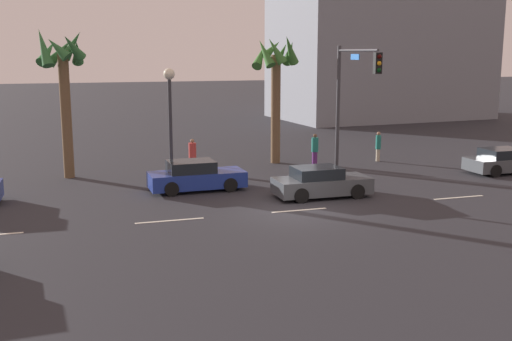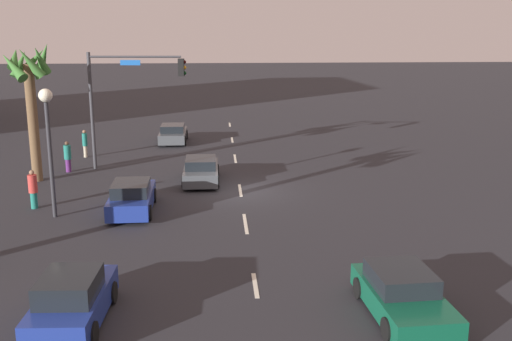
{
  "view_description": "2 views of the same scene",
  "coord_description": "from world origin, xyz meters",
  "px_view_note": "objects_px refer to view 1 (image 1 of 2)",
  "views": [
    {
      "loc": [
        -8.72,
        -22.42,
        6.21
      ],
      "look_at": [
        -1.72,
        -0.12,
        1.75
      ],
      "focal_mm": 43.72,
      "sensor_mm": 36.0,
      "label": 1
    },
    {
      "loc": [
        -28.47,
        1.15,
        7.83
      ],
      "look_at": [
        -2.28,
        -0.62,
        1.57
      ],
      "focal_mm": 42.17,
      "sensor_mm": 36.0,
      "label": 2
    }
  ],
  "objects_px": {
    "pedestrian_0": "(378,146)",
    "car_5": "(321,183)",
    "traffic_signal": "(351,87)",
    "palm_tree_1": "(276,72)",
    "palm_tree_0": "(63,71)",
    "car_2": "(505,161)",
    "streetlamp": "(170,100)",
    "pedestrian_1": "(315,149)",
    "pedestrian_2": "(192,155)",
    "car_3": "(196,177)",
    "building_1": "(381,38)"
  },
  "relations": [
    {
      "from": "pedestrian_0",
      "to": "car_5",
      "type": "bearing_deg",
      "value": -132.62
    },
    {
      "from": "traffic_signal",
      "to": "palm_tree_1",
      "type": "distance_m",
      "value": 4.96
    },
    {
      "from": "palm_tree_0",
      "to": "palm_tree_1",
      "type": "bearing_deg",
      "value": 4.19
    },
    {
      "from": "car_5",
      "to": "palm_tree_0",
      "type": "relative_size",
      "value": 0.56
    },
    {
      "from": "car_2",
      "to": "palm_tree_1",
      "type": "xyz_separation_m",
      "value": [
        -10.42,
        6.36,
        4.53
      ]
    },
    {
      "from": "pedestrian_0",
      "to": "palm_tree_1",
      "type": "xyz_separation_m",
      "value": [
        -5.81,
        1.27,
        4.22
      ]
    },
    {
      "from": "streetlamp",
      "to": "pedestrian_0",
      "type": "relative_size",
      "value": 3.18
    },
    {
      "from": "pedestrian_1",
      "to": "pedestrian_2",
      "type": "height_order",
      "value": "pedestrian_2"
    },
    {
      "from": "car_3",
      "to": "pedestrian_1",
      "type": "relative_size",
      "value": 2.53
    },
    {
      "from": "car_2",
      "to": "streetlamp",
      "type": "distance_m",
      "value": 17.54
    },
    {
      "from": "building_1",
      "to": "streetlamp",
      "type": "bearing_deg",
      "value": -140.51
    },
    {
      "from": "palm_tree_0",
      "to": "building_1",
      "type": "distance_m",
      "value": 36.15
    },
    {
      "from": "traffic_signal",
      "to": "building_1",
      "type": "xyz_separation_m",
      "value": [
        15.17,
        24.91,
        3.02
      ]
    },
    {
      "from": "pedestrian_1",
      "to": "palm_tree_0",
      "type": "xyz_separation_m",
      "value": [
        -13.24,
        0.3,
        4.38
      ]
    },
    {
      "from": "car_5",
      "to": "palm_tree_0",
      "type": "bearing_deg",
      "value": 143.43
    },
    {
      "from": "car_3",
      "to": "car_2",
      "type": "bearing_deg",
      "value": -2.48
    },
    {
      "from": "pedestrian_1",
      "to": "pedestrian_0",
      "type": "bearing_deg",
      "value": -2.12
    },
    {
      "from": "pedestrian_0",
      "to": "palm_tree_0",
      "type": "height_order",
      "value": "palm_tree_0"
    },
    {
      "from": "pedestrian_2",
      "to": "palm_tree_0",
      "type": "bearing_deg",
      "value": 176.16
    },
    {
      "from": "palm_tree_0",
      "to": "building_1",
      "type": "height_order",
      "value": "building_1"
    },
    {
      "from": "car_2",
      "to": "pedestrian_0",
      "type": "bearing_deg",
      "value": 132.19
    },
    {
      "from": "streetlamp",
      "to": "palm_tree_1",
      "type": "relative_size",
      "value": 0.75
    },
    {
      "from": "palm_tree_0",
      "to": "palm_tree_1",
      "type": "distance_m",
      "value": 11.33
    },
    {
      "from": "car_3",
      "to": "palm_tree_1",
      "type": "bearing_deg",
      "value": 44.23
    },
    {
      "from": "car_2",
      "to": "car_3",
      "type": "distance_m",
      "value": 16.25
    },
    {
      "from": "palm_tree_0",
      "to": "pedestrian_2",
      "type": "bearing_deg",
      "value": -3.84
    },
    {
      "from": "traffic_signal",
      "to": "streetlamp",
      "type": "xyz_separation_m",
      "value": [
        -8.87,
        1.75,
        -0.57
      ]
    },
    {
      "from": "car_5",
      "to": "streetlamp",
      "type": "xyz_separation_m",
      "value": [
        -5.47,
        6.07,
        3.25
      ]
    },
    {
      "from": "building_1",
      "to": "palm_tree_0",
      "type": "bearing_deg",
      "value": -147.86
    },
    {
      "from": "car_2",
      "to": "streetlamp",
      "type": "xyz_separation_m",
      "value": [
        -16.79,
        3.88,
        3.27
      ]
    },
    {
      "from": "car_5",
      "to": "streetlamp",
      "type": "bearing_deg",
      "value": 132.03
    },
    {
      "from": "palm_tree_0",
      "to": "building_1",
      "type": "bearing_deg",
      "value": 36.58
    },
    {
      "from": "streetlamp",
      "to": "palm_tree_0",
      "type": "xyz_separation_m",
      "value": [
        -4.94,
        1.65,
        1.41
      ]
    },
    {
      "from": "car_5",
      "to": "pedestrian_1",
      "type": "xyz_separation_m",
      "value": [
        2.83,
        7.42,
        0.28
      ]
    },
    {
      "from": "traffic_signal",
      "to": "palm_tree_1",
      "type": "xyz_separation_m",
      "value": [
        -2.51,
        4.23,
        0.69
      ]
    },
    {
      "from": "pedestrian_1",
      "to": "pedestrian_2",
      "type": "relative_size",
      "value": 0.99
    },
    {
      "from": "palm_tree_0",
      "to": "traffic_signal",
      "type": "bearing_deg",
      "value": -13.84
    },
    {
      "from": "car_2",
      "to": "pedestrian_0",
      "type": "xyz_separation_m",
      "value": [
        -4.61,
        5.09,
        0.31
      ]
    },
    {
      "from": "car_2",
      "to": "streetlamp",
      "type": "bearing_deg",
      "value": 166.98
    },
    {
      "from": "pedestrian_0",
      "to": "palm_tree_0",
      "type": "distance_m",
      "value": 17.66
    },
    {
      "from": "car_3",
      "to": "palm_tree_1",
      "type": "distance_m",
      "value": 9.27
    },
    {
      "from": "traffic_signal",
      "to": "pedestrian_1",
      "type": "xyz_separation_m",
      "value": [
        -0.57,
        3.1,
        -3.54
      ]
    },
    {
      "from": "pedestrian_1",
      "to": "palm_tree_0",
      "type": "bearing_deg",
      "value": 178.71
    },
    {
      "from": "car_3",
      "to": "traffic_signal",
      "type": "bearing_deg",
      "value": 9.74
    },
    {
      "from": "car_5",
      "to": "palm_tree_0",
      "type": "distance_m",
      "value": 13.77
    },
    {
      "from": "car_3",
      "to": "building_1",
      "type": "xyz_separation_m",
      "value": [
        23.48,
        26.33,
        6.82
      ]
    },
    {
      "from": "streetlamp",
      "to": "car_5",
      "type": "bearing_deg",
      "value": -47.97
    },
    {
      "from": "pedestrian_1",
      "to": "palm_tree_1",
      "type": "bearing_deg",
      "value": 149.79
    },
    {
      "from": "car_3",
      "to": "palm_tree_1",
      "type": "height_order",
      "value": "palm_tree_1"
    },
    {
      "from": "car_2",
      "to": "pedestrian_1",
      "type": "bearing_deg",
      "value": 148.34
    }
  ]
}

